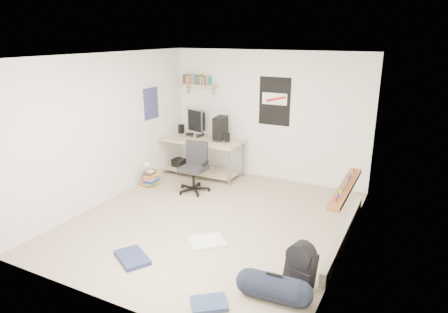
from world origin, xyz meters
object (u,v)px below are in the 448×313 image
at_px(office_chair, 193,166).
at_px(book_stack, 151,178).
at_px(backpack, 300,269).
at_px(duffel_bag, 274,288).
at_px(desk, 201,158).

height_order(office_chair, book_stack, office_chair).
bearing_deg(book_stack, backpack, -26.90).
bearing_deg(duffel_bag, desk, 127.88).
distance_m(backpack, book_stack, 3.88).
xyz_separation_m(desk, book_stack, (-0.53, -0.98, -0.21)).
bearing_deg(desk, backpack, -47.61).
xyz_separation_m(backpack, book_stack, (-3.46, 1.75, -0.05)).
height_order(backpack, book_stack, backpack).
height_order(desk, book_stack, desk).
distance_m(desk, office_chair, 0.92).
relative_size(desk, office_chair, 1.90).
relative_size(desk, book_stack, 3.72).
distance_m(office_chair, duffel_bag, 3.34).
xyz_separation_m(office_chair, duffel_bag, (2.41, -2.29, -0.35)).
relative_size(backpack, duffel_bag, 0.74).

